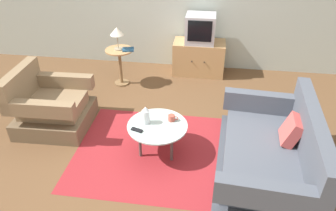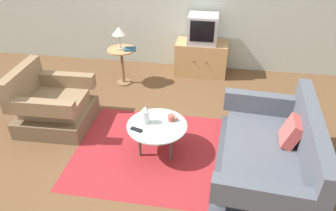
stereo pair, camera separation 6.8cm
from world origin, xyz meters
The scene contains 13 objects.
ground_plane centered at (0.00, 0.00, 0.00)m, with size 16.00×16.00×0.00m, color brown.
area_rug centered at (0.10, -0.09, 0.00)m, with size 2.08×1.71×0.00m, color maroon.
armchair centered at (-1.47, 0.28, 0.29)m, with size 0.96×0.92×0.85m.
couch centered at (1.39, -0.36, 0.30)m, with size 1.09×1.74×0.92m.
coffee_table centered at (0.10, -0.09, 0.38)m, with size 0.73×0.73×0.42m.
side_table centered at (-0.84, 1.62, 0.45)m, with size 0.46×0.46×0.64m.
tv_stand centered at (0.46, 2.23, 0.30)m, with size 0.92×0.51×0.60m.
television centered at (0.46, 2.21, 0.85)m, with size 0.50×0.44×0.49m.
table_lamp centered at (-0.85, 1.62, 0.93)m, with size 0.23×0.23×0.37m.
vase centered at (-0.05, -0.06, 0.53)m, with size 0.09×0.09×0.23m.
mug centered at (0.26, 0.03, 0.46)m, with size 0.13×0.09×0.08m.
tv_remote_dark centered at (-0.12, -0.23, 0.43)m, with size 0.15×0.09×0.02m.
book centered at (-0.68, 1.60, 0.65)m, with size 0.21×0.19×0.03m.
Camera 2 is at (0.72, -3.07, 2.66)m, focal length 33.53 mm.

